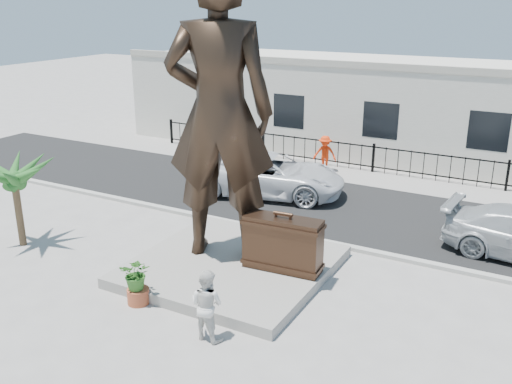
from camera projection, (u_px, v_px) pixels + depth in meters
ground at (219, 298)px, 14.70m from camera, size 100.00×100.00×0.00m
street at (333, 205)px, 21.34m from camera, size 40.00×7.00×0.01m
curb at (293, 236)px, 18.42m from camera, size 40.00×0.25×0.12m
far_sidewalk at (367, 177)px, 24.66m from camera, size 40.00×2.50×0.02m
plinth at (232, 266)px, 16.12m from camera, size 5.20×5.20×0.30m
fence at (373, 159)px, 25.13m from camera, size 22.00×0.10×1.20m
building at (402, 108)px, 28.11m from camera, size 28.00×7.00×4.40m
statue at (219, 113)px, 15.40m from camera, size 3.50×2.95×8.17m
suitcase at (283, 244)px, 15.39m from camera, size 2.17×0.83×1.50m
tourist at (207, 305)px, 12.74m from camera, size 0.87×0.70×1.69m
car_white at (270, 174)px, 22.21m from camera, size 6.28×3.96×1.62m
worker at (325, 154)px, 25.20m from camera, size 1.11×0.75×1.59m
palm_tree at (23, 244)px, 17.90m from camera, size 1.80×1.80×3.20m
planter at (138, 296)px, 14.40m from camera, size 0.56×0.56×0.40m
shrub at (137, 274)px, 14.20m from camera, size 0.98×0.92×0.86m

